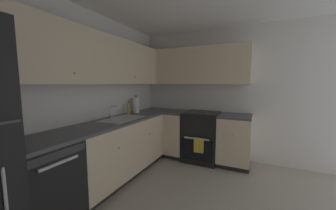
{
  "coord_description": "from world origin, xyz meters",
  "views": [
    {
      "loc": [
        -1.75,
        -0.41,
        1.42
      ],
      "look_at": [
        1.0,
        0.88,
        1.08
      ],
      "focal_mm": 20.08,
      "sensor_mm": 36.0,
      "label": 1
    }
  ],
  "objects_px": {
    "soap_bottle": "(129,108)",
    "paper_towel_roll": "(136,105)",
    "dishwasher": "(40,187)",
    "oven_range": "(202,136)"
  },
  "relations": [
    {
      "from": "soap_bottle",
      "to": "paper_towel_roll",
      "type": "relative_size",
      "value": 0.67
    },
    {
      "from": "dishwasher",
      "to": "paper_towel_roll",
      "type": "xyz_separation_m",
      "value": [
        1.86,
        0.16,
        0.6
      ]
    },
    {
      "from": "dishwasher",
      "to": "soap_bottle",
      "type": "height_order",
      "value": "soap_bottle"
    },
    {
      "from": "dishwasher",
      "to": "paper_towel_roll",
      "type": "distance_m",
      "value": 1.96
    },
    {
      "from": "dishwasher",
      "to": "oven_range",
      "type": "distance_m",
      "value": 2.53
    },
    {
      "from": "dishwasher",
      "to": "soap_bottle",
      "type": "bearing_deg",
      "value": 6.24
    },
    {
      "from": "oven_range",
      "to": "soap_bottle",
      "type": "xyz_separation_m",
      "value": [
        -0.7,
        1.14,
        0.54
      ]
    },
    {
      "from": "paper_towel_roll",
      "to": "dishwasher",
      "type": "bearing_deg",
      "value": -175.05
    },
    {
      "from": "soap_bottle",
      "to": "paper_towel_roll",
      "type": "xyz_separation_m",
      "value": [
        0.2,
        -0.02,
        0.04
      ]
    },
    {
      "from": "oven_range",
      "to": "soap_bottle",
      "type": "relative_size",
      "value": 4.57
    }
  ]
}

